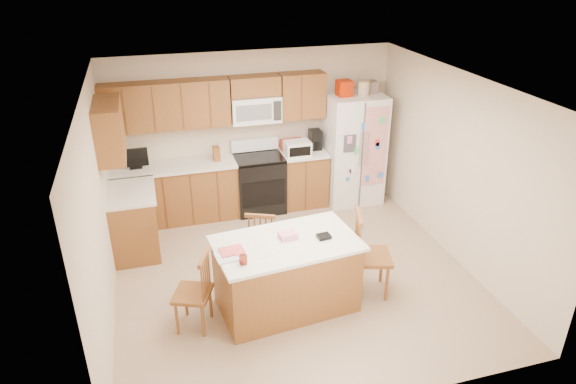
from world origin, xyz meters
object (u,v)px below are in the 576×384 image
object	(u,v)px
refrigerator	(353,148)
windsor_chair_back	(263,243)
island	(286,274)
windsor_chair_right	(370,256)
stove	(259,182)
windsor_chair_left	(195,293)

from	to	relation	value
refrigerator	windsor_chair_back	xyz separation A→B (m)	(-1.93, -1.71, -0.48)
island	windsor_chair_right	xyz separation A→B (m)	(1.05, 0.00, 0.06)
refrigerator	island	distance (m)	3.13
stove	refrigerator	distance (m)	1.63
windsor_chair_left	island	bearing A→B (deg)	3.57
stove	refrigerator	world-z (taller)	refrigerator
windsor_chair_back	windsor_chair_left	bearing A→B (deg)	-139.14
refrigerator	stove	bearing A→B (deg)	177.70
refrigerator	windsor_chair_left	size ratio (longest dim) A/B	2.15
refrigerator	windsor_chair_right	size ratio (longest dim) A/B	1.88
island	windsor_chair_left	size ratio (longest dim) A/B	1.80
refrigerator	island	size ratio (longest dim) A/B	1.19
windsor_chair_left	stove	bearing A→B (deg)	62.97
windsor_chair_left	windsor_chair_back	bearing A→B (deg)	40.86
island	windsor_chair_left	world-z (taller)	island
refrigerator	windsor_chair_left	bearing A→B (deg)	-138.68
stove	windsor_chair_left	world-z (taller)	stove
island	windsor_chair_left	distance (m)	1.07
windsor_chair_left	windsor_chair_right	world-z (taller)	windsor_chair_right
windsor_chair_right	stove	bearing A→B (deg)	107.16
windsor_chair_right	windsor_chair_left	bearing A→B (deg)	-178.11
stove	windsor_chair_right	distance (m)	2.67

